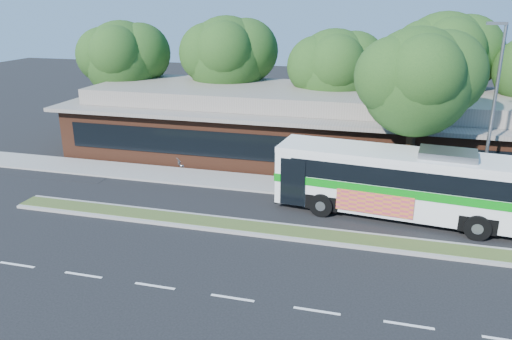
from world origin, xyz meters
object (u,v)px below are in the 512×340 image
object	(u,v)px
transit_bus	(410,179)
sidewalk_tree	(425,80)
lamp_post	(492,113)
sedan	(167,151)

from	to	relation	value
transit_bus	sidewalk_tree	xyz separation A→B (m)	(0.33, 2.54, 4.33)
lamp_post	sedan	xyz separation A→B (m)	(-18.56, 3.20, -4.29)
lamp_post	transit_bus	distance (m)	5.08
sedan	sidewalk_tree	bearing A→B (deg)	-85.11
sedan	sidewalk_tree	size ratio (longest dim) A/B	0.48
lamp_post	sidewalk_tree	bearing A→B (deg)	174.08
transit_bus	sedan	bearing A→B (deg)	166.50
lamp_post	sidewalk_tree	distance (m)	3.48
transit_bus	lamp_post	bearing A→B (deg)	38.47
lamp_post	sedan	world-z (taller)	lamp_post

